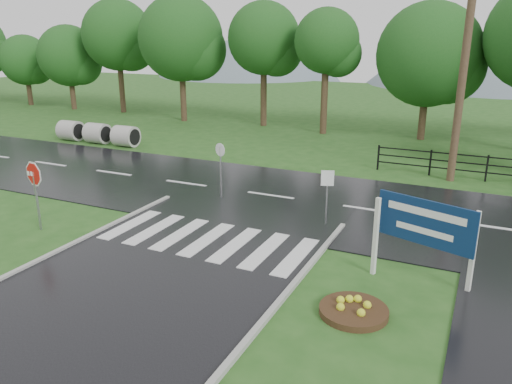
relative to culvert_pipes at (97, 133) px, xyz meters
The scene contains 14 objects.
ground 20.14m from the culvert_pipes, 48.18° to the right, with size 120.00×120.00×0.00m, color #25531B.
main_road 14.33m from the culvert_pipes, 20.44° to the right, with size 90.00×8.00×0.04m, color black.
walkway 24.53m from the culvert_pipes, 26.65° to the right, with size 2.20×11.00×0.04m, color black.
crosswalk 16.74m from the culvert_pipes, 36.69° to the right, with size 6.50×2.80×0.02m.
fence_west 21.19m from the culvert_pipes, ahead, with size 9.58×0.08×1.20m.
hills 55.19m from the culvert_pipes, 71.31° to the left, with size 102.00×48.00×48.00m.
treeline 17.01m from the culvert_pipes, 31.97° to the left, with size 83.20×5.20×10.00m.
culvert_pipes is the anchor object (origin of this frame).
stop_sign 14.06m from the culvert_pipes, 55.51° to the right, with size 1.09×0.23×2.49m.
estate_billboard 22.26m from the culvert_pipes, 26.80° to the right, with size 2.53×0.90×2.29m.
flower_bed 22.38m from the culvert_pipes, 33.28° to the right, with size 1.61×1.61×0.32m.
reg_sign_small 17.88m from the culvert_pipes, 23.45° to the right, with size 0.41×0.17×1.94m.
reg_sign_round 13.25m from the culvert_pipes, 27.30° to the right, with size 0.50×0.19×2.24m.
utility_pole_east 20.26m from the culvert_pipes, ahead, with size 1.76×0.48×10.01m.
Camera 1 is at (7.58, -7.49, 6.23)m, focal length 35.00 mm.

